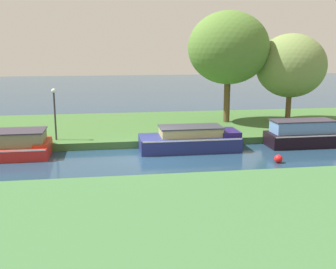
{
  "coord_description": "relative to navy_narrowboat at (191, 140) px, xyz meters",
  "views": [
    {
      "loc": [
        -1.98,
        -19.95,
        5.49
      ],
      "look_at": [
        1.28,
        1.2,
        0.9
      ],
      "focal_mm": 44.22,
      "sensor_mm": 36.0,
      "label": 1
    }
  ],
  "objects": [
    {
      "name": "riverbank_near",
      "position": [
        -2.51,
        -10.2,
        -0.38
      ],
      "size": [
        72.0,
        10.0,
        0.4
      ],
      "primitive_type": "cube",
      "color": "#3C6B3A",
      "rests_on": "ground_plane"
    },
    {
      "name": "mooring_post_far",
      "position": [
        5.39,
        1.36,
        0.22
      ],
      "size": [
        0.17,
        0.17,
        0.78
      ],
      "primitive_type": "cylinder",
      "color": "#4B371F",
      "rests_on": "riverbank_far"
    },
    {
      "name": "willow_tree_left",
      "position": [
        3.7,
        5.76,
        4.78
      ],
      "size": [
        5.42,
        4.74,
        7.37
      ],
      "color": "brown",
      "rests_on": "riverbank_far"
    },
    {
      "name": "channel_buoy",
      "position": [
        3.65,
        -3.07,
        -0.38
      ],
      "size": [
        0.4,
        0.4,
        0.4
      ],
      "primitive_type": "sphere",
      "color": "red",
      "rests_on": "ground_plane"
    },
    {
      "name": "ground_plane",
      "position": [
        -2.51,
        -1.2,
        -0.58
      ],
      "size": [
        120.0,
        120.0,
        0.0
      ],
      "primitive_type": "plane",
      "color": "navy"
    },
    {
      "name": "navy_narrowboat",
      "position": [
        0.0,
        0.0,
        0.0
      ],
      "size": [
        5.31,
        2.09,
        1.31
      ],
      "color": "navy",
      "rests_on": "ground_plane"
    },
    {
      "name": "riverbank_far",
      "position": [
        -2.51,
        5.8,
        -0.38
      ],
      "size": [
        72.0,
        10.0,
        0.4
      ],
      "primitive_type": "cube",
      "color": "#3B652F",
      "rests_on": "ground_plane"
    },
    {
      "name": "mooring_post_near",
      "position": [
        -0.58,
        1.36,
        0.21
      ],
      "size": [
        0.13,
        0.13,
        0.77
      ],
      "primitive_type": "cylinder",
      "color": "#473A2B",
      "rests_on": "riverbank_far"
    },
    {
      "name": "black_cruiser",
      "position": [
        6.5,
        -0.0,
        0.07
      ],
      "size": [
        4.4,
        1.74,
        1.48
      ],
      "color": "black",
      "rests_on": "ground_plane"
    },
    {
      "name": "lamp_post",
      "position": [
        -7.22,
        1.87,
        1.62
      ],
      "size": [
        0.24,
        0.24,
        2.84
      ],
      "color": "#333338",
      "rests_on": "riverbank_far"
    },
    {
      "name": "willow_tree_centre",
      "position": [
        8.09,
        5.66,
        3.59
      ],
      "size": [
        4.78,
        4.44,
        5.93
      ],
      "color": "brown",
      "rests_on": "riverbank_far"
    }
  ]
}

